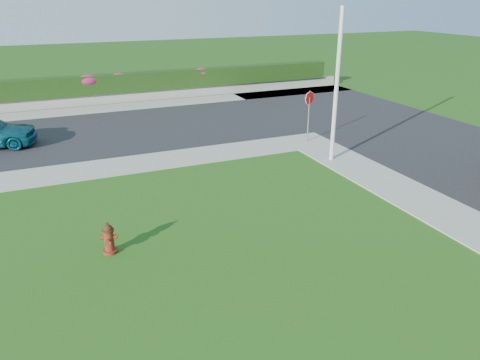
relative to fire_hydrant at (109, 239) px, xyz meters
name	(u,v)px	position (x,y,z in m)	size (l,w,h in m)	color
ground	(244,284)	(2.59, -2.61, -0.40)	(120.00, 120.00, 0.00)	black
street_far	(15,142)	(-2.41, 11.39, -0.38)	(26.00, 8.00, 0.04)	black
curb_corner	(307,141)	(9.59, 6.39, -0.38)	(2.00, 2.00, 0.04)	gray
sidewalk_beyond	(93,110)	(1.59, 16.39, -0.38)	(34.00, 2.00, 0.04)	gray
retaining_wall	(90,100)	(1.59, 17.89, -0.10)	(34.00, 0.40, 0.60)	gray
hedge	(88,85)	(1.59, 17.99, 0.75)	(32.00, 0.90, 1.10)	black
fire_hydrant	(109,239)	(0.00, 0.00, 0.00)	(0.44, 0.42, 0.84)	#4D0F0C
utility_pole	(337,87)	(9.17, 3.83, 2.48)	(0.16, 0.16, 5.75)	silver
stop_sign	(309,105)	(9.59, 6.34, 1.26)	(0.58, 0.24, 2.26)	slate
flower_clump_d	(88,81)	(1.64, 17.89, 1.03)	(1.37, 0.88, 0.69)	#C3215A
flower_clump_e	(119,78)	(3.43, 17.89, 1.08)	(1.08, 0.70, 0.54)	#C3215A
flower_clump_f	(201,72)	(8.60, 17.89, 1.07)	(1.14, 0.73, 0.57)	#C3215A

